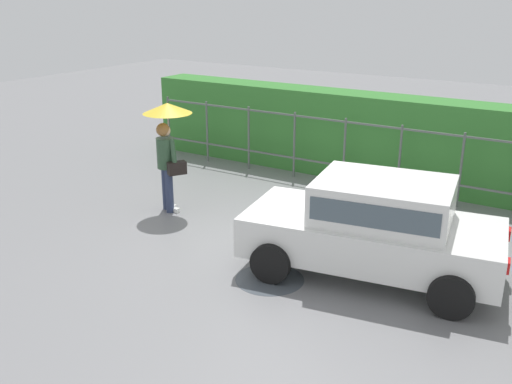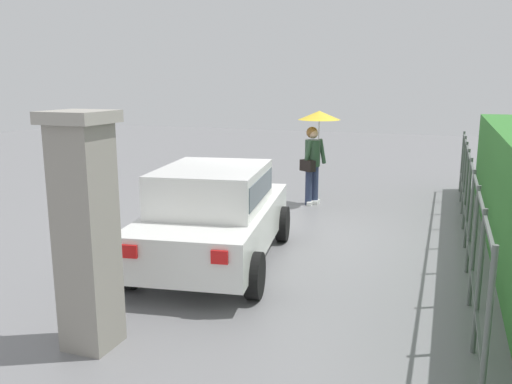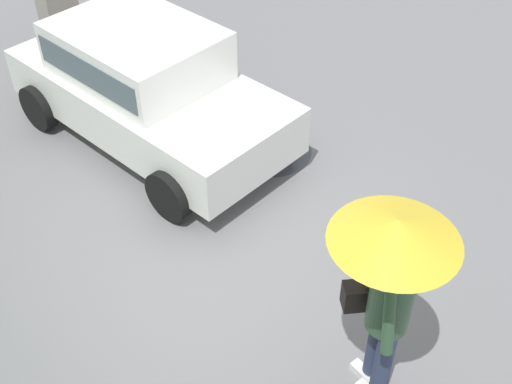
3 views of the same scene
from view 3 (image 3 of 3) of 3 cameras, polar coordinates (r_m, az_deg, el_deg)
The scene contains 4 objects.
ground_plane at distance 7.23m, azimuth -4.98°, elevation -2.82°, with size 40.00×40.00×0.00m, color slate.
car at distance 8.12m, azimuth -9.62°, elevation 9.48°, with size 3.92×2.32×1.48m.
pedestrian at distance 4.80m, azimuth 11.63°, elevation -6.91°, with size 0.92×0.92×2.07m.
puddle_near at distance 8.19m, azimuth 1.29°, elevation 3.58°, with size 1.02×1.02×0.00m, color #4C545B.
Camera 3 is at (-4.44, 2.70, 5.02)m, focal length 45.95 mm.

